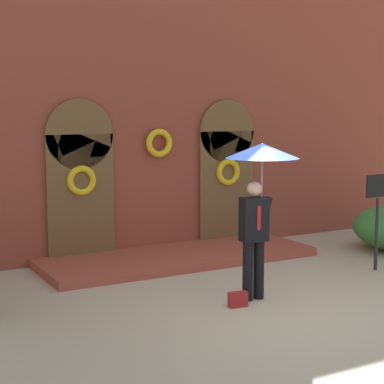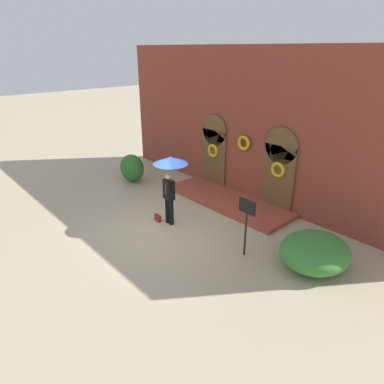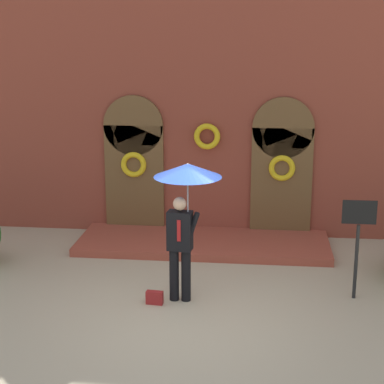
# 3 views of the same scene
# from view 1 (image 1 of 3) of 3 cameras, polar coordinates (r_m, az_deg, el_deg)

# --- Properties ---
(ground_plane) EXTENTS (80.00, 80.00, 0.00)m
(ground_plane) POSITION_cam_1_polar(r_m,az_deg,el_deg) (9.70, 7.37, -9.86)
(ground_plane) COLOR tan
(building_facade) EXTENTS (14.00, 2.30, 5.60)m
(building_facade) POSITION_cam_1_polar(r_m,az_deg,el_deg) (12.83, -3.57, 6.57)
(building_facade) COLOR brown
(building_facade) RESTS_ON ground
(person_with_umbrella) EXTENTS (1.10, 1.10, 2.36)m
(person_with_umbrella) POSITION_cam_1_polar(r_m,az_deg,el_deg) (9.57, 6.07, 1.64)
(person_with_umbrella) COLOR black
(person_with_umbrella) RESTS_ON ground
(handbag) EXTENTS (0.29, 0.15, 0.22)m
(handbag) POSITION_cam_1_polar(r_m,az_deg,el_deg) (9.49, 4.10, -9.50)
(handbag) COLOR maroon
(handbag) RESTS_ON ground
(sign_post) EXTENTS (0.56, 0.06, 1.72)m
(sign_post) POSITION_cam_1_polar(r_m,az_deg,el_deg) (11.80, 16.17, -1.18)
(sign_post) COLOR black
(sign_post) RESTS_ON ground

